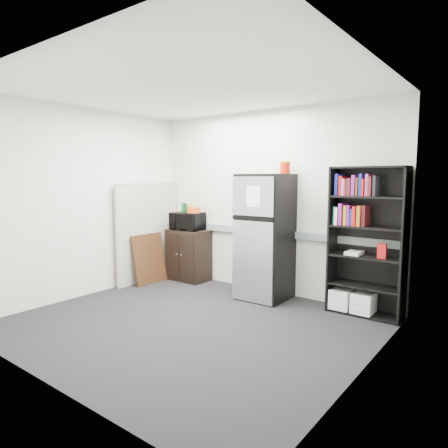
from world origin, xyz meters
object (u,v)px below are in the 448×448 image
(bookshelf, at_px, (365,238))
(cabinet, at_px, (188,255))
(refrigerator, at_px, (265,237))
(cubicle_partition, at_px, (148,232))
(microwave, at_px, (187,221))

(bookshelf, height_order, cabinet, bookshelf)
(bookshelf, distance_m, cabinet, 2.95)
(cabinet, height_order, refrigerator, refrigerator)
(bookshelf, relative_size, cabinet, 2.17)
(cabinet, bearing_deg, bookshelf, 1.30)
(cubicle_partition, xyz_separation_m, refrigerator, (2.06, 0.34, 0.07))
(cubicle_partition, relative_size, refrigerator, 0.92)
(cubicle_partition, xyz_separation_m, cabinet, (0.51, 0.42, -0.39))
(refrigerator, bearing_deg, cubicle_partition, -172.37)
(cubicle_partition, distance_m, microwave, 0.68)
(microwave, bearing_deg, refrigerator, -9.89)
(cabinet, relative_size, microwave, 1.63)
(cubicle_partition, bearing_deg, microwave, 38.55)
(refrigerator, bearing_deg, cabinet, 175.25)
(bookshelf, bearing_deg, cubicle_partition, -171.87)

